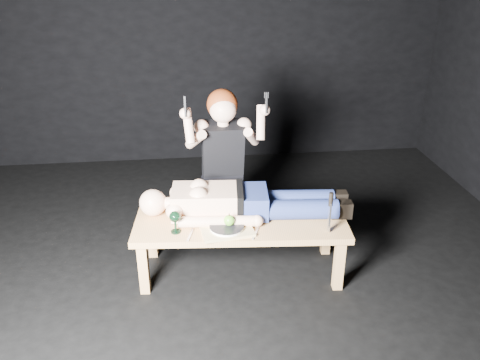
{
  "coord_description": "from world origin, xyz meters",
  "views": [
    {
      "loc": [
        -0.32,
        -2.94,
        2.26
      ],
      "look_at": [
        0.03,
        0.23,
        0.75
      ],
      "focal_mm": 36.95,
      "sensor_mm": 36.0,
      "label": 1
    }
  ],
  "objects_px": {
    "kneeling_woman": "(222,161)",
    "carving_knife": "(330,213)",
    "lying_man": "(247,198)",
    "goblet": "(175,222)",
    "table": "(241,246)",
    "serving_tray": "(227,230)"
  },
  "relations": [
    {
      "from": "lying_man",
      "to": "kneeling_woman",
      "type": "distance_m",
      "value": 0.54
    },
    {
      "from": "kneeling_woman",
      "to": "serving_tray",
      "type": "height_order",
      "value": "kneeling_woman"
    },
    {
      "from": "table",
      "to": "kneeling_woman",
      "type": "bearing_deg",
      "value": 102.84
    },
    {
      "from": "table",
      "to": "lying_man",
      "type": "bearing_deg",
      "value": 64.03
    },
    {
      "from": "table",
      "to": "goblet",
      "type": "height_order",
      "value": "goblet"
    },
    {
      "from": "lying_man",
      "to": "carving_knife",
      "type": "xyz_separation_m",
      "value": [
        0.54,
        -0.33,
        0.03
      ]
    },
    {
      "from": "kneeling_woman",
      "to": "carving_knife",
      "type": "distance_m",
      "value": 1.08
    },
    {
      "from": "kneeling_woman",
      "to": "goblet",
      "type": "bearing_deg",
      "value": -119.86
    },
    {
      "from": "goblet",
      "to": "carving_knife",
      "type": "relative_size",
      "value": 0.54
    },
    {
      "from": "table",
      "to": "serving_tray",
      "type": "height_order",
      "value": "serving_tray"
    },
    {
      "from": "kneeling_woman",
      "to": "table",
      "type": "bearing_deg",
      "value": -83.55
    },
    {
      "from": "table",
      "to": "lying_man",
      "type": "distance_m",
      "value": 0.37
    },
    {
      "from": "serving_tray",
      "to": "table",
      "type": "bearing_deg",
      "value": 51.11
    },
    {
      "from": "table",
      "to": "carving_knife",
      "type": "relative_size",
      "value": 5.03
    },
    {
      "from": "kneeling_woman",
      "to": "carving_knife",
      "type": "relative_size",
      "value": 4.34
    },
    {
      "from": "goblet",
      "to": "lying_man",
      "type": "bearing_deg",
      "value": 21.78
    },
    {
      "from": "lying_man",
      "to": "goblet",
      "type": "distance_m",
      "value": 0.57
    },
    {
      "from": "table",
      "to": "carving_knife",
      "type": "bearing_deg",
      "value": -17.21
    },
    {
      "from": "kneeling_woman",
      "to": "carving_knife",
      "type": "xyz_separation_m",
      "value": [
        0.68,
        -0.84,
        -0.06
      ]
    },
    {
      "from": "lying_man",
      "to": "serving_tray",
      "type": "height_order",
      "value": "lying_man"
    },
    {
      "from": "serving_tray",
      "to": "kneeling_woman",
      "type": "bearing_deg",
      "value": 87.81
    },
    {
      "from": "carving_knife",
      "to": "lying_man",
      "type": "bearing_deg",
      "value": 153.32
    }
  ]
}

